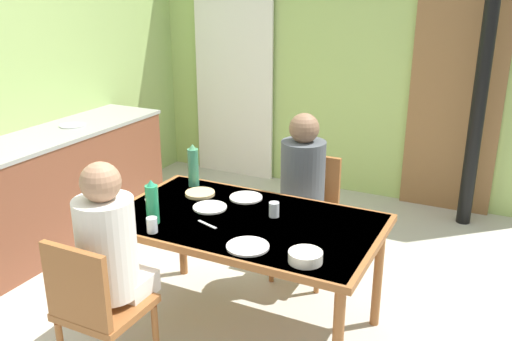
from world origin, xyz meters
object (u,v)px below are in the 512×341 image
Objects in this scene: water_bottle_green_near at (152,203)px; serving_bowl_center at (305,257)px; kitchen_counter at (48,190)px; person_near_diner at (109,244)px; person_far_diner at (302,177)px; dining_table at (245,229)px; water_bottle_green_far at (193,166)px; chair_near_diner at (95,307)px; chair_far_diner at (308,209)px.

water_bottle_green_near is 0.95m from serving_bowl_center.
kitchen_counter reaches higher than serving_bowl_center.
person_far_diner is at bearing 69.43° from person_near_diner.
serving_bowl_center is at bearing -32.29° from dining_table.
kitchen_counter is 1.46m from water_bottle_green_far.
dining_table is at bearing 147.71° from serving_bowl_center.
person_near_diner is 0.99m from serving_bowl_center.
water_bottle_green_far reaches higher than serving_bowl_center.
chair_far_diner is at bearing 72.67° from chair_near_diner.
person_far_diner is at bearing 71.18° from chair_near_diner.
person_far_diner reaches higher than serving_bowl_center.
chair_near_diner is 0.64m from water_bottle_green_near.
dining_table is at bearing 31.73° from water_bottle_green_near.
person_far_diner reaches higher than kitchen_counter.
person_near_diner is at bearing -82.36° from water_bottle_green_far.
person_far_diner reaches higher than chair_far_diner.
person_near_diner is at bearing -33.73° from kitchen_counter.
person_near_diner reaches higher than chair_near_diner.
chair_far_diner is at bearing 71.18° from person_near_diner.
person_far_diner is at bearing 28.24° from water_bottle_green_far.
kitchen_counter reaches higher than chair_far_diner.
person_far_diner is 0.73m from water_bottle_green_far.
chair_far_diner is 0.88m from water_bottle_green_far.
chair_near_diner is 0.31m from person_near_diner.
water_bottle_green_near is 1.53× the size of serving_bowl_center.
kitchen_counter is 1.92m from chair_near_diner.
water_bottle_green_near is (-0.02, 0.40, 0.07)m from person_near_diner.
water_bottle_green_near reaches higher than kitchen_counter.
dining_table is at bearing 58.08° from person_near_diner.
person_near_diner is (-0.42, -0.67, 0.12)m from dining_table.
chair_near_diner is at bearing -87.57° from water_bottle_green_near.
dining_table is at bearing 62.62° from chair_near_diner.
chair_far_diner is 1.13× the size of person_near_diner.
water_bottle_green_far is at bearing 36.88° from chair_far_diner.
water_bottle_green_far is (-0.64, -0.48, 0.37)m from chair_far_diner.
person_near_diner is at bearing 90.00° from chair_near_diner.
person_far_diner is at bearing 82.72° from dining_table.
person_far_diner is 2.65× the size of water_bottle_green_far.
dining_table is 9.16× the size of serving_bowl_center.
kitchen_counter reaches higher than dining_table.
person_far_diner is (0.51, 1.35, 0.00)m from person_near_diner.
serving_bowl_center is at bearing -2.64° from water_bottle_green_near.
person_far_diner is 4.53× the size of serving_bowl_center.
water_bottle_green_near is at bearing -22.42° from kitchen_counter.
person_near_diner and person_far_diner have the same top height.
water_bottle_green_far is at bearing 28.24° from person_far_diner.
kitchen_counter reaches higher than chair_near_diner.
water_bottle_green_far is at bearing 97.64° from person_near_diner.
dining_table is 0.55m from water_bottle_green_near.
kitchen_counter is 2.94× the size of person_near_diner.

